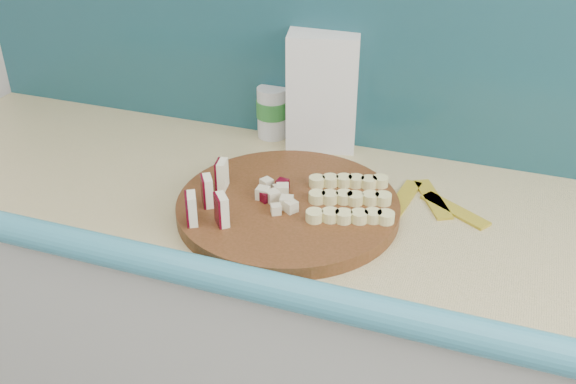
# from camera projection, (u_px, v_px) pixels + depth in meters

# --- Properties ---
(kitchen_counter) EXTENTS (2.20, 0.63, 0.91)m
(kitchen_counter) POSITION_uv_depth(u_px,v_px,m) (348.00, 369.00, 1.53)
(kitchen_counter) COLOR beige
(kitchen_counter) RESTS_ON ground
(backsplash) EXTENTS (2.20, 0.02, 0.50)m
(backsplash) POSITION_uv_depth(u_px,v_px,m) (398.00, 47.00, 1.41)
(backsplash) COLOR teal
(backsplash) RESTS_ON kitchen_counter
(cutting_board) EXTENTS (0.55, 0.55, 0.03)m
(cutting_board) POSITION_uv_depth(u_px,v_px,m) (288.00, 207.00, 1.28)
(cutting_board) COLOR #40260D
(cutting_board) RESTS_ON kitchen_counter
(apple_wedges) EXTENTS (0.09, 0.18, 0.06)m
(apple_wedges) POSITION_uv_depth(u_px,v_px,m) (211.00, 195.00, 1.23)
(apple_wedges) COLOR #FFF5CB
(apple_wedges) RESTS_ON cutting_board
(apple_chunks) EXTENTS (0.07, 0.07, 0.02)m
(apple_chunks) POSITION_uv_depth(u_px,v_px,m) (274.00, 196.00, 1.27)
(apple_chunks) COLOR #EEE6BF
(apple_chunks) RESTS_ON cutting_board
(banana_slices) EXTENTS (0.20, 0.20, 0.02)m
(banana_slices) POSITION_uv_depth(u_px,v_px,m) (350.00, 198.00, 1.26)
(banana_slices) COLOR #E5DD8C
(banana_slices) RESTS_ON cutting_board
(flour_bag) EXTENTS (0.18, 0.15, 0.28)m
(flour_bag) POSITION_uv_depth(u_px,v_px,m) (323.00, 90.00, 1.49)
(flour_bag) COLOR silver
(flour_bag) RESTS_ON kitchen_counter
(canister) EXTENTS (0.08, 0.08, 0.13)m
(canister) POSITION_uv_depth(u_px,v_px,m) (272.00, 111.00, 1.56)
(canister) COLOR silver
(canister) RESTS_ON kitchen_counter
(banana_peel) EXTENTS (0.21, 0.18, 0.01)m
(banana_peel) POSITION_uv_depth(u_px,v_px,m) (430.00, 203.00, 1.32)
(banana_peel) COLOR gold
(banana_peel) RESTS_ON kitchen_counter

